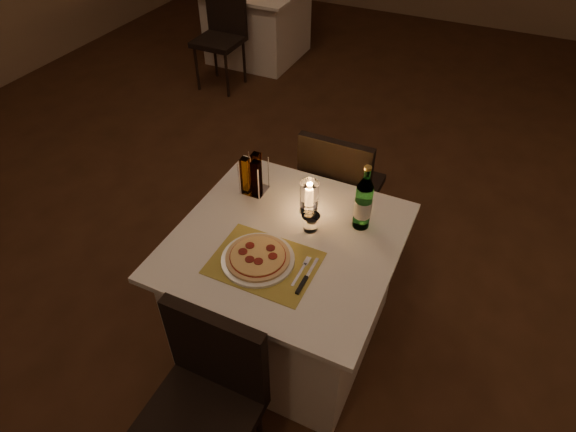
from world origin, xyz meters
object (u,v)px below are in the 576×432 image
at_px(tumbler, 311,223).
at_px(water_bottle, 363,203).
at_px(chair_far, 339,184).
at_px(plate, 258,259).
at_px(chair_near, 207,392).
at_px(neighbor_table_left, 258,23).
at_px(main_table, 286,290).
at_px(hurricane_candle, 309,195).
at_px(pizza, 258,257).

relative_size(tumbler, water_bottle, 0.25).
relative_size(chair_far, plate, 2.81).
height_order(chair_near, neighbor_table_left, chair_near).
bearing_deg(main_table, plate, -105.52).
distance_m(chair_far, hurricane_candle, 0.58).
relative_size(main_table, neighbor_table_left, 1.00).
xyz_separation_m(main_table, plate, (-0.05, -0.18, 0.38)).
bearing_deg(neighbor_table_left, chair_near, -64.64).
xyz_separation_m(plate, neighbor_table_left, (-1.81, 3.40, -0.38)).
xyz_separation_m(hurricane_candle, neighbor_table_left, (-1.88, 3.00, -0.47)).
relative_size(main_table, tumbler, 11.74).
height_order(water_bottle, hurricane_candle, water_bottle).
bearing_deg(tumbler, plate, -114.31).
bearing_deg(hurricane_candle, water_bottle, 2.31).
height_order(plate, hurricane_candle, hurricane_candle).
distance_m(chair_near, hurricane_candle, 0.98).
relative_size(pizza, water_bottle, 0.83).
bearing_deg(main_table, tumbler, 52.74).
bearing_deg(tumbler, main_table, -127.26).
distance_m(pizza, neighbor_table_left, 3.87).
bearing_deg(water_bottle, tumbler, -147.91).
xyz_separation_m(chair_near, pizza, (-0.05, 0.53, 0.22)).
relative_size(chair_far, neighbor_table_left, 0.90).
bearing_deg(chair_near, pizza, 95.36).
bearing_deg(main_table, hurricane_candle, 85.10).
height_order(chair_near, plate, chair_near).
xyz_separation_m(tumbler, neighbor_table_left, (-1.94, 3.12, -0.41)).
xyz_separation_m(chair_near, plate, (-0.05, 0.53, 0.20)).
bearing_deg(pizza, plate, -51.81).
bearing_deg(main_table, pizza, -105.57).
xyz_separation_m(tumbler, water_bottle, (0.20, 0.13, 0.09)).
bearing_deg(water_bottle, main_table, -140.74).
height_order(tumbler, hurricane_candle, hurricane_candle).
bearing_deg(water_bottle, pizza, -128.89).
height_order(water_bottle, neighbor_table_left, water_bottle).
bearing_deg(hurricane_candle, main_table, -94.90).
bearing_deg(chair_far, water_bottle, -60.22).
distance_m(chair_far, pizza, 0.92).
relative_size(chair_near, tumbler, 10.57).
bearing_deg(tumbler, hurricane_candle, 116.77).
relative_size(plate, hurricane_candle, 1.85).
distance_m(pizza, hurricane_candle, 0.41).
relative_size(main_table, chair_far, 1.11).
bearing_deg(neighbor_table_left, plate, -61.91).
bearing_deg(pizza, water_bottle, 51.11).
distance_m(main_table, water_bottle, 0.62).
relative_size(tumbler, neighbor_table_left, 0.09).
distance_m(plate, pizza, 0.02).
relative_size(chair_near, pizza, 3.21).
xyz_separation_m(chair_far, tumbler, (0.08, -0.61, 0.23)).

